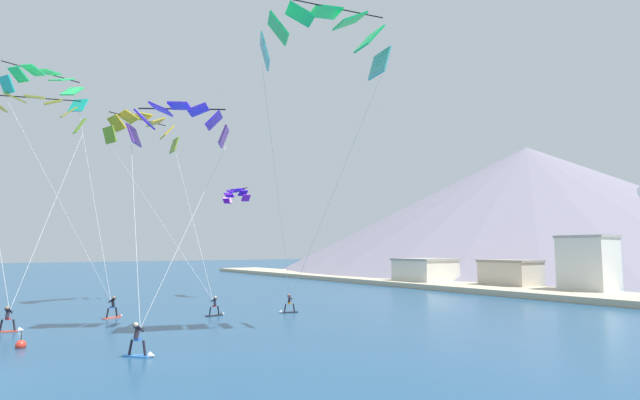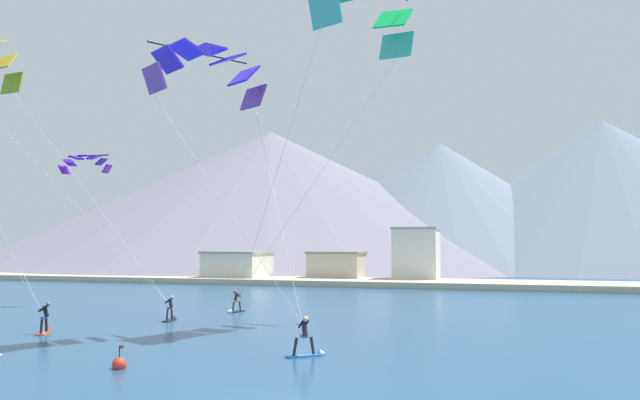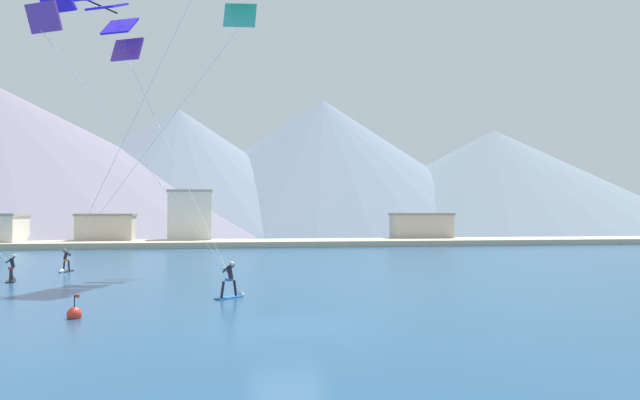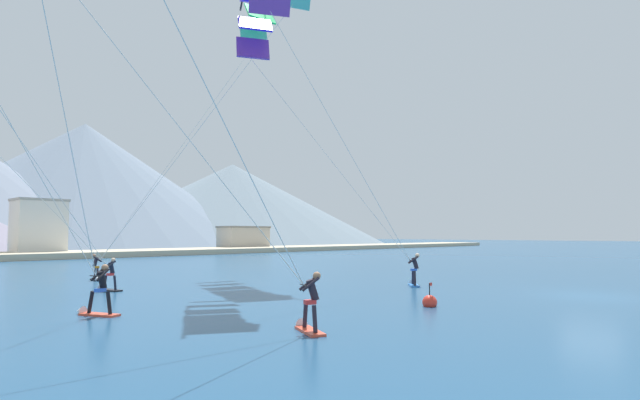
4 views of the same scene
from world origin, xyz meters
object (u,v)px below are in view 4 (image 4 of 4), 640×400
object	(u,v)px
kitesurfer_near_lead	(108,281)
kitesurfer_far_right	(308,312)
kitesurfer_mid_center	(97,273)
parafoil_kite_far_left	(261,5)
kitesurfer_far_left	(414,275)
kitesurfer_near_trail	(96,299)
race_marker_buoy	(430,302)

from	to	relation	value
kitesurfer_near_lead	kitesurfer_far_right	xyz separation A→B (m)	(-0.21, -14.32, 0.07)
kitesurfer_near_lead	kitesurfer_mid_center	size ratio (longest dim) A/B	1.00
kitesurfer_far_right	parafoil_kite_far_left	bearing A→B (deg)	59.10
kitesurfer_far_left	kitesurfer_far_right	distance (m)	13.59
kitesurfer_near_lead	parafoil_kite_far_left	distance (m)	15.78
kitesurfer_near_lead	kitesurfer_far_left	distance (m)	15.60
kitesurfer_far_left	kitesurfer_near_trail	bearing A→B (deg)	172.04
kitesurfer_near_lead	kitesurfer_far_right	bearing A→B (deg)	-90.84
race_marker_buoy	parafoil_kite_far_left	bearing A→B (deg)	97.55
kitesurfer_mid_center	kitesurfer_far_right	bearing A→B (deg)	-95.46
kitesurfer_far_left	kitesurfer_near_lead	bearing A→B (deg)	143.01
kitesurfer_far_right	race_marker_buoy	world-z (taller)	kitesurfer_far_right
kitesurfer_far_right	kitesurfer_near_lead	bearing A→B (deg)	89.16
kitesurfer_near_trail	kitesurfer_mid_center	size ratio (longest dim) A/B	1.01
kitesurfer_near_trail	kitesurfer_far_left	distance (m)	15.98
kitesurfer_near_trail	kitesurfer_mid_center	world-z (taller)	kitesurfer_near_trail
kitesurfer_mid_center	race_marker_buoy	bearing A→B (deg)	-76.72
kitesurfer_near_lead	parafoil_kite_far_left	xyz separation A→B (m)	(5.20, -5.28, 13.93)
kitesurfer_near_trail	race_marker_buoy	size ratio (longest dim) A/B	1.76
kitesurfer_near_lead	kitesurfer_mid_center	world-z (taller)	kitesurfer_near_lead
kitesurfer_near_trail	race_marker_buoy	xyz separation A→B (m)	(9.75, -7.00, -0.39)
kitesurfer_near_lead	parafoil_kite_far_left	size ratio (longest dim) A/B	0.13
kitesurfer_near_trail	kitesurfer_far_right	distance (m)	7.81
kitesurfer_far_left	kitesurfer_mid_center	bearing A→B (deg)	125.59
kitesurfer_near_trail	kitesurfer_mid_center	bearing A→B (deg)	68.45
kitesurfer_near_lead	kitesurfer_near_trail	xyz separation A→B (m)	(-3.36, -7.17, 0.09)
race_marker_buoy	kitesurfer_far_right	bearing A→B (deg)	-178.77
kitesurfer_near_lead	kitesurfer_far_left	world-z (taller)	kitesurfer_far_left
kitesurfer_mid_center	kitesurfer_near_trail	bearing A→B (deg)	-111.55
kitesurfer_far_right	race_marker_buoy	distance (m)	6.60
kitesurfer_mid_center	kitesurfer_far_left	distance (m)	18.49
kitesurfer_near_lead	kitesurfer_near_trail	size ratio (longest dim) A/B	0.99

